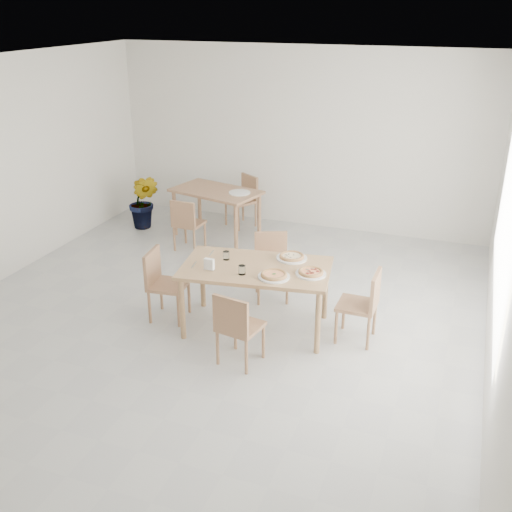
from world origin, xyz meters
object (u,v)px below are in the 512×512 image
(chair_south, at_px, (236,324))
(pizza_pepperoni, at_px, (311,272))
(chair_north, at_px, (271,261))
(chair_west, at_px, (162,280))
(plate_mushroom, at_px, (292,258))
(chair_east, at_px, (364,301))
(plate_empty, at_px, (240,193))
(main_table, at_px, (256,273))
(tumbler_b, at_px, (242,270))
(second_table, at_px, (216,196))
(pizza_mushroom, at_px, (292,256))
(napkin_holder, at_px, (209,265))
(potted_plant, at_px, (144,202))
(pizza_margherita, at_px, (274,275))
(tumbler_a, at_px, (226,255))
(chair_back_s, at_px, (187,221))
(plate_pepperoni, at_px, (311,274))
(chair_back_n, at_px, (244,197))
(plate_margherita, at_px, (274,277))

(chair_south, bearing_deg, pizza_pepperoni, -114.45)
(chair_north, relative_size, pizza_pepperoni, 2.60)
(chair_west, height_order, plate_mushroom, chair_west)
(chair_east, height_order, plate_empty, chair_east)
(chair_north, height_order, chair_west, chair_west)
(main_table, height_order, tumbler_b, tumbler_b)
(second_table, relative_size, plate_empty, 4.51)
(chair_north, relative_size, tumbler_b, 8.23)
(pizza_mushroom, height_order, napkin_holder, napkin_holder)
(pizza_pepperoni, xyz_separation_m, potted_plant, (-3.40, 2.38, -0.34))
(chair_north, distance_m, pizza_margherita, 1.12)
(chair_west, relative_size, napkin_holder, 6.23)
(chair_north, height_order, plate_empty, chair_north)
(tumbler_a, height_order, chair_back_s, tumbler_a)
(chair_east, bearing_deg, plate_pepperoni, -75.54)
(chair_west, bearing_deg, chair_back_n, -2.09)
(napkin_holder, bearing_deg, chair_south, -42.50)
(main_table, height_order, plate_margherita, plate_margherita)
(pizza_mushroom, bearing_deg, chair_back_s, 144.74)
(chair_back_n, bearing_deg, chair_back_s, -73.99)
(chair_west, height_order, tumbler_a, tumbler_a)
(chair_north, distance_m, pizza_mushroom, 0.70)
(chair_back_n, bearing_deg, tumbler_b, -36.77)
(second_table, bearing_deg, pizza_margherita, -41.74)
(plate_margherita, bearing_deg, pizza_margherita, -14.04)
(pizza_pepperoni, bearing_deg, pizza_margherita, -149.17)
(pizza_pepperoni, distance_m, napkin_holder, 1.07)
(napkin_holder, bearing_deg, chair_back_s, 124.60)
(plate_pepperoni, relative_size, tumbler_b, 3.28)
(tumbler_a, relative_size, plate_empty, 0.30)
(plate_margherita, xyz_separation_m, tumbler_b, (-0.34, -0.04, 0.04))
(chair_back_n, distance_m, plate_empty, 0.76)
(plate_empty, bearing_deg, chair_back_n, 105.61)
(pizza_mushroom, relative_size, second_table, 0.23)
(tumbler_b, distance_m, chair_back_n, 3.57)
(main_table, distance_m, pizza_mushroom, 0.46)
(potted_plant, bearing_deg, plate_pepperoni, -34.93)
(chair_south, relative_size, plate_empty, 2.47)
(chair_east, xyz_separation_m, chair_back_n, (-2.51, 2.94, 0.00))
(chair_east, relative_size, plate_mushroom, 2.38)
(chair_west, bearing_deg, chair_north, -52.48)
(chair_west, xyz_separation_m, napkin_holder, (0.66, -0.12, 0.34))
(napkin_holder, distance_m, plate_empty, 2.77)
(plate_mushroom, relative_size, plate_pepperoni, 1.06)
(tumbler_b, bearing_deg, tumbler_a, 135.61)
(pizza_mushroom, bearing_deg, tumbler_a, -158.13)
(napkin_holder, xyz_separation_m, second_table, (-1.12, 2.70, -0.16))
(plate_empty, bearing_deg, pizza_mushroom, -54.92)
(tumbler_b, distance_m, chair_back_s, 2.63)
(pizza_pepperoni, height_order, tumbler_b, tumbler_b)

